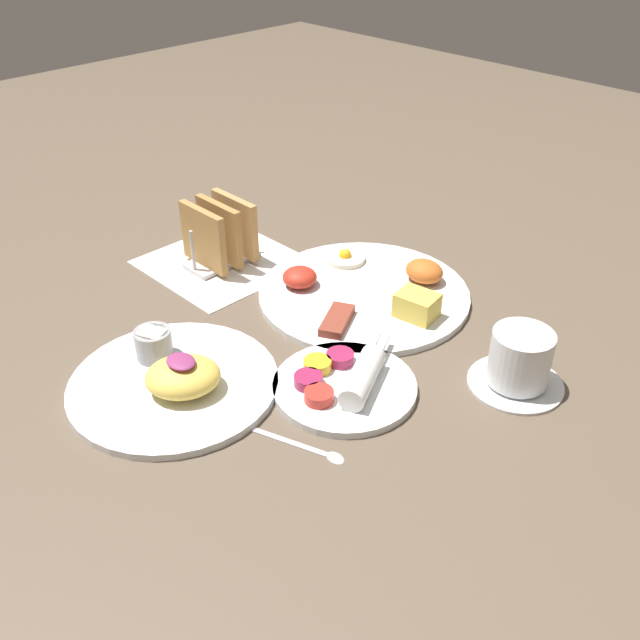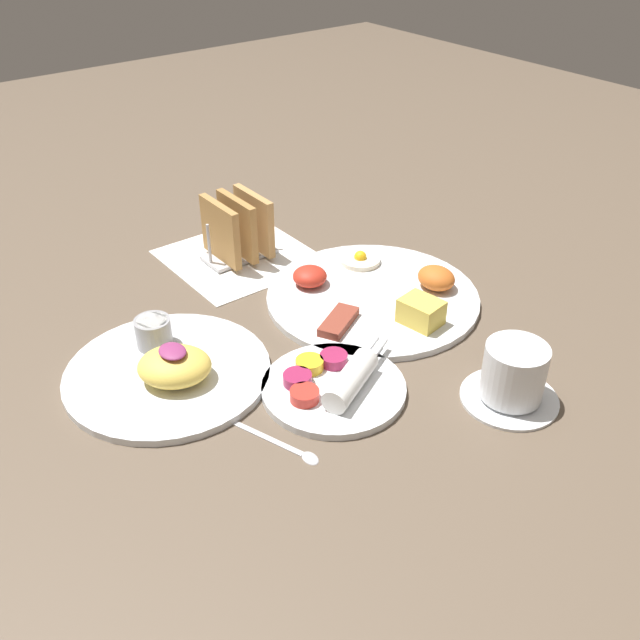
% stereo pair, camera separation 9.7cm
% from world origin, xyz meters
% --- Properties ---
extents(ground_plane, '(3.00, 3.00, 0.00)m').
position_xyz_m(ground_plane, '(0.00, 0.00, 0.00)').
color(ground_plane, brown).
extents(napkin_flat, '(0.22, 0.22, 0.00)m').
position_xyz_m(napkin_flat, '(-0.19, 0.08, 0.00)').
color(napkin_flat, white).
rests_on(napkin_flat, ground_plane).
extents(plate_breakfast, '(0.32, 0.32, 0.05)m').
position_xyz_m(plate_breakfast, '(0.05, 0.17, 0.01)').
color(plate_breakfast, white).
rests_on(plate_breakfast, ground_plane).
extents(plate_condiments, '(0.18, 0.19, 0.04)m').
position_xyz_m(plate_condiments, '(0.18, -0.01, 0.01)').
color(plate_condiments, white).
rests_on(plate_condiments, ground_plane).
extents(plate_foreground, '(0.26, 0.26, 0.06)m').
position_xyz_m(plate_foreground, '(0.03, -0.16, 0.01)').
color(plate_foreground, white).
rests_on(plate_foreground, ground_plane).
extents(toast_rack, '(0.10, 0.12, 0.10)m').
position_xyz_m(toast_rack, '(-0.19, 0.08, 0.05)').
color(toast_rack, '#B7B7BC').
rests_on(toast_rack, ground_plane).
extents(coffee_cup, '(0.12, 0.12, 0.08)m').
position_xyz_m(coffee_cup, '(0.32, 0.15, 0.04)').
color(coffee_cup, white).
rests_on(coffee_cup, ground_plane).
extents(teaspoon, '(0.13, 0.05, 0.01)m').
position_xyz_m(teaspoon, '(0.23, -0.11, 0.00)').
color(teaspoon, silver).
rests_on(teaspoon, ground_plane).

